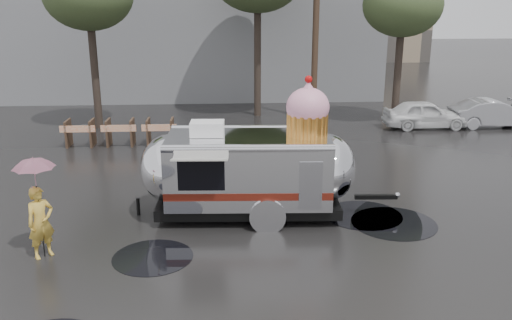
{
  "coord_description": "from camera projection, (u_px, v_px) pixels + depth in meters",
  "views": [
    {
      "loc": [
        -1.7,
        -10.24,
        5.51
      ],
      "look_at": [
        -0.85,
        2.89,
        1.48
      ],
      "focal_mm": 38.0,
      "sensor_mm": 36.0,
      "label": 1
    }
  ],
  "objects": [
    {
      "name": "umbrella_pink",
      "position": [
        35.0,
        174.0,
        11.35
      ],
      "size": [
        1.07,
        1.07,
        2.28
      ],
      "color": "#CE859F",
      "rests_on": "ground"
    },
    {
      "name": "barricade_row",
      "position": [
        120.0,
        132.0,
        20.5
      ],
      "size": [
        4.3,
        0.8,
        1.0
      ],
      "color": "#473323",
      "rests_on": "ground"
    },
    {
      "name": "ground",
      "position": [
        305.0,
        266.0,
        11.49
      ],
      "size": [
        120.0,
        120.0,
        0.0
      ],
      "primitive_type": "plane",
      "color": "black",
      "rests_on": "ground"
    },
    {
      "name": "puddles",
      "position": [
        427.0,
        281.0,
        10.84
      ],
      "size": [
        13.25,
        8.45,
        0.01
      ],
      "color": "black",
      "rests_on": "ground"
    },
    {
      "name": "utility_pole",
      "position": [
        316.0,
        16.0,
        23.65
      ],
      "size": [
        1.6,
        0.28,
        9.0
      ],
      "color": "#473323",
      "rests_on": "ground"
    },
    {
      "name": "person_left",
      "position": [
        41.0,
        222.0,
        11.67
      ],
      "size": [
        0.69,
        0.67,
        1.61
      ],
      "primitive_type": "imported",
      "rotation": [
        0.0,
        0.0,
        0.73
      ],
      "color": "gold",
      "rests_on": "ground"
    },
    {
      "name": "tree_right",
      "position": [
        403.0,
        6.0,
        22.78
      ],
      "size": [
        3.36,
        3.36,
        6.42
      ],
      "color": "#382D26",
      "rests_on": "ground"
    },
    {
      "name": "airstream_trailer",
      "position": [
        252.0,
        167.0,
        13.8
      ],
      "size": [
        6.87,
        2.69,
        3.7
      ],
      "rotation": [
        0.0,
        0.0,
        -0.05
      ],
      "color": "silver",
      "rests_on": "ground"
    }
  ]
}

